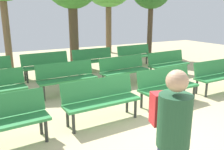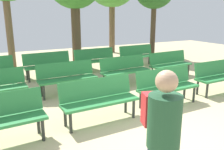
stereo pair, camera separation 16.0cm
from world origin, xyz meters
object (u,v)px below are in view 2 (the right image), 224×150
object	(u,v)px
bench_r1_c1	(67,76)
bench_r2_c3	(137,54)
bench_r0_c3	(219,74)
bench_r1_c3	(170,63)
bench_r0_c2	(167,84)
bench_r2_c2	(96,59)
bench_r0_c1	(99,97)
bench_r2_c1	(48,64)
visitor_with_backpack	(162,137)
bench_r1_c2	(125,69)

from	to	relation	value
bench_r1_c1	bench_r2_c3	xyz separation A→B (m)	(3.65, 2.10, 0.00)
bench_r0_c3	bench_r1_c3	size ratio (longest dim) A/B	0.99
bench_r1_c3	bench_r2_c3	size ratio (longest dim) A/B	1.00
bench_r0_c2	bench_r2_c2	distance (m)	3.88
bench_r0_c3	bench_r2_c2	xyz separation A→B (m)	(-2.15, 3.77, 0.00)
bench_r0_c1	bench_r1_c3	size ratio (longest dim) A/B	0.99
bench_r1_c3	bench_r2_c3	world-z (taller)	same
bench_r1_c1	bench_r2_c1	world-z (taller)	same
bench_r0_c2	bench_r2_c2	xyz separation A→B (m)	(-0.21, 3.88, 0.00)
bench_r2_c3	visitor_with_backpack	world-z (taller)	visitor_with_backpack
bench_r1_c3	bench_r1_c1	bearing A→B (deg)	178.58
bench_r1_c2	bench_r2_c2	distance (m)	1.96
bench_r1_c1	visitor_with_backpack	bearing A→B (deg)	-95.09
bench_r0_c1	bench_r2_c3	bearing A→B (deg)	46.93
bench_r2_c1	visitor_with_backpack	xyz separation A→B (m)	(-0.19, -6.34, 0.43)
bench_r0_c1	visitor_with_backpack	size ratio (longest dim) A/B	0.98
bench_r1_c2	bench_r2_c3	size ratio (longest dim) A/B	1.00
bench_r1_c1	visitor_with_backpack	world-z (taller)	visitor_with_backpack
bench_r1_c1	visitor_with_backpack	xyz separation A→B (m)	(-0.29, -4.43, 0.43)
bench_r0_c2	bench_r0_c3	xyz separation A→B (m)	(1.93, 0.10, 0.00)
visitor_with_backpack	bench_r1_c3	bearing A→B (deg)	-114.32
bench_r1_c3	bench_r2_c2	xyz separation A→B (m)	(-2.02, 1.85, 0.00)
bench_r0_c3	bench_r1_c1	xyz separation A→B (m)	(-3.85, 1.77, 0.00)
bench_r0_c2	bench_r0_c1	bearing A→B (deg)	-178.62
bench_r0_c1	bench_r0_c2	xyz separation A→B (m)	(1.83, 0.10, 0.00)
bench_r0_c1	bench_r1_c1	size ratio (longest dim) A/B	1.00
bench_r0_c2	bench_r2_c1	size ratio (longest dim) A/B	0.99
bench_r0_c1	bench_r0_c3	distance (m)	3.77
bench_r0_c2	bench_r2_c3	xyz separation A→B (m)	(1.73, 3.97, 0.00)
bench_r0_c2	visitor_with_backpack	xyz separation A→B (m)	(-2.21, -2.56, 0.43)
bench_r0_c2	visitor_with_backpack	world-z (taller)	visitor_with_backpack
bench_r2_c1	bench_r1_c1	bearing A→B (deg)	-90.33
bench_r2_c3	bench_r0_c3	bearing A→B (deg)	-90.60
bench_r0_c2	bench_r1_c1	xyz separation A→B (m)	(-1.92, 1.87, 0.00)
bench_r1_c1	bench_r2_c1	distance (m)	1.91
bench_r1_c2	bench_r0_c2	bearing A→B (deg)	-92.20
bench_r1_c3	bench_r2_c1	bearing A→B (deg)	151.62
bench_r2_c1	bench_r2_c3	xyz separation A→B (m)	(3.75, 0.19, 0.00)
bench_r0_c1	bench_r0_c3	size ratio (longest dim) A/B	1.00
bench_r2_c2	bench_r2_c1	bearing A→B (deg)	-178.76
bench_r1_c1	bench_r2_c2	world-z (taller)	same
bench_r1_c3	bench_r2_c1	xyz separation A→B (m)	(-3.82, 1.76, 0.00)
bench_r0_c2	bench_r0_c3	world-z (taller)	same
bench_r2_c1	visitor_with_backpack	distance (m)	6.36
bench_r0_c2	visitor_with_backpack	size ratio (longest dim) A/B	0.98
bench_r2_c2	bench_r2_c3	xyz separation A→B (m)	(1.94, 0.10, 0.00)
bench_r2_c1	bench_r2_c3	distance (m)	3.76
bench_r0_c3	bench_r1_c2	size ratio (longest dim) A/B	0.99
bench_r0_c3	bench_r1_c1	size ratio (longest dim) A/B	1.00
bench_r1_c2	bench_r2_c3	distance (m)	2.73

